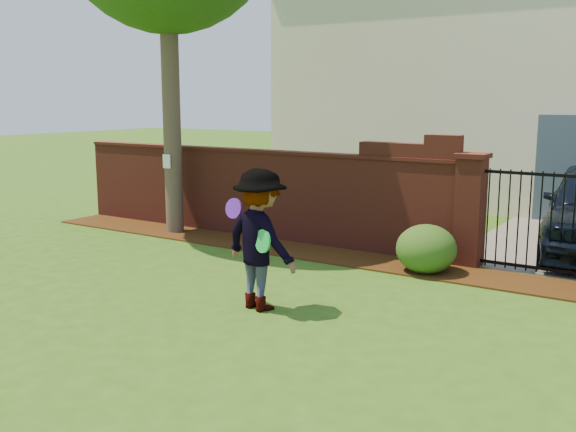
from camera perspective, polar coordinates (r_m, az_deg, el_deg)
The scene contains 11 objects.
ground at distance 9.04m, azimuth -7.63°, elevation -7.61°, with size 80.00×80.00×0.01m, color #305916.
mulch_bed at distance 12.15m, azimuth -0.80°, elevation -2.78°, with size 11.10×1.08×0.03m, color #321B09.
brick_wall at distance 13.12m, azimuth -3.04°, elevation 2.21°, with size 8.70×0.31×2.16m.
pillar_left at distance 11.14m, azimuth 15.64°, elevation 0.57°, with size 0.50×0.50×1.88m.
iron_gate at distance 10.88m, azimuth 21.13°, elevation -0.50°, with size 1.78×0.03×1.60m.
house at distance 19.08m, azimuth 19.28°, elevation 10.89°, with size 12.40×6.40×6.30m.
paper_notice at distance 13.46m, azimuth -10.56°, elevation 4.72°, with size 0.20×0.01×0.28m, color white.
shrub_left at distance 10.61m, azimuth 11.99°, elevation -2.84°, with size 0.96×0.96×0.79m, color #1E4D17.
man at distance 8.51m, azimuth -2.67°, elevation -2.12°, with size 1.20×0.69×1.86m, color gray.
frisbee_purple at distance 8.64m, azimuth -4.77°, elevation 0.67°, with size 0.27×0.27×0.03m, color #6720CE.
frisbee_green at distance 8.22m, azimuth -2.22°, elevation -2.21°, with size 0.30×0.30×0.03m, color green.
Camera 1 is at (5.64, -6.50, 2.74)m, focal length 40.69 mm.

